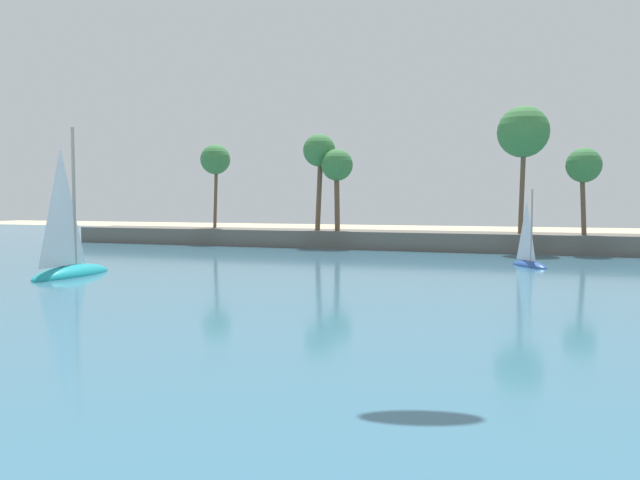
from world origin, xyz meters
TOP-DOWN VIEW (x-y plane):
  - sea at (0.00, 56.59)m, footprint 220.00×94.12m
  - palm_headland at (1.88, 63.55)m, footprint 95.48×6.53m
  - sailboat_near_shore at (2.33, 49.77)m, footprint 3.30×4.10m
  - sailboat_mid_bay at (-24.06, 33.21)m, footprint 2.64×7.01m

SIDE VIEW (x-z plane):
  - sea at x=0.00m, z-range 0.00..0.06m
  - sailboat_near_shore at x=2.33m, z-range -2.38..3.57m
  - sailboat_mid_bay at x=-24.06m, z-range -4.02..5.93m
  - palm_headland at x=1.88m, z-range -3.39..9.94m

